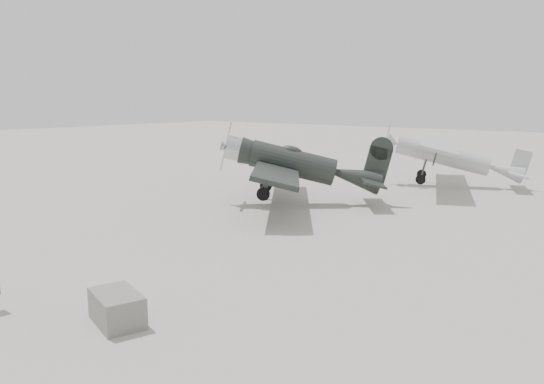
{
  "coord_description": "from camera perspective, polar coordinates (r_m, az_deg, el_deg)",
  "views": [
    {
      "loc": [
        12.25,
        -12.55,
        5.18
      ],
      "look_at": [
        -0.68,
        3.99,
        1.5
      ],
      "focal_mm": 35.0,
      "sensor_mm": 36.0,
      "label": 1
    }
  ],
  "objects": [
    {
      "name": "equipment_block",
      "position": [
        13.16,
        -16.34,
        -11.9
      ],
      "size": [
        1.71,
        1.35,
        0.75
      ],
      "primitive_type": "cube",
      "rotation": [
        0.0,
        0.0,
        -0.31
      ],
      "color": "slate",
      "rests_on": "ground"
    },
    {
      "name": "lowwing_monoplane",
      "position": [
        26.25,
        3.07,
        2.9
      ],
      "size": [
        9.46,
        10.44,
        3.72
      ],
      "rotation": [
        0.0,
        0.24,
        0.62
      ],
      "color": "black",
      "rests_on": "ground"
    },
    {
      "name": "highwing_monoplane",
      "position": [
        33.44,
        18.45,
        4.08
      ],
      "size": [
        8.37,
        11.44,
        3.29
      ],
      "rotation": [
        0.0,
        0.23,
        0.37
      ],
      "color": "#A6A8AC",
      "rests_on": "ground"
    },
    {
      "name": "ground",
      "position": [
        18.28,
        -6.06,
        -6.57
      ],
      "size": [
        160.0,
        160.0,
        0.0
      ],
      "primitive_type": "plane",
      "color": "#A59D92",
      "rests_on": "ground"
    }
  ]
}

